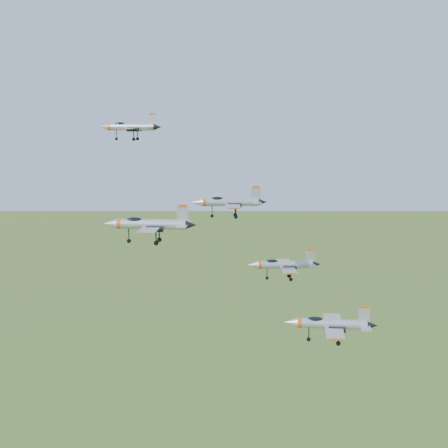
# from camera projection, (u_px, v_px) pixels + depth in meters

# --- Properties ---
(jet_lead) EXTENTS (12.19, 10.04, 3.26)m
(jet_lead) POSITION_uv_depth(u_px,v_px,m) (129.00, 127.00, 116.70)
(jet_lead) COLOR #A3A8AF
(jet_left_high) EXTENTS (11.88, 10.07, 3.21)m
(jet_left_high) POSITION_uv_depth(u_px,v_px,m) (228.00, 202.00, 98.55)
(jet_left_high) COLOR #A3A8AF
(jet_right_high) EXTENTS (13.29, 11.09, 3.55)m
(jet_right_high) POSITION_uv_depth(u_px,v_px,m) (149.00, 224.00, 87.22)
(jet_right_high) COLOR #A3A8AF
(jet_left_low) EXTENTS (13.25, 11.25, 3.59)m
(jet_left_low) POSITION_uv_depth(u_px,v_px,m) (283.00, 264.00, 112.65)
(jet_left_low) COLOR #A3A8AF
(jet_right_low) EXTENTS (13.33, 11.08, 3.56)m
(jet_right_low) POSITION_uv_depth(u_px,v_px,m) (329.00, 324.00, 88.85)
(jet_right_low) COLOR #A3A8AF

